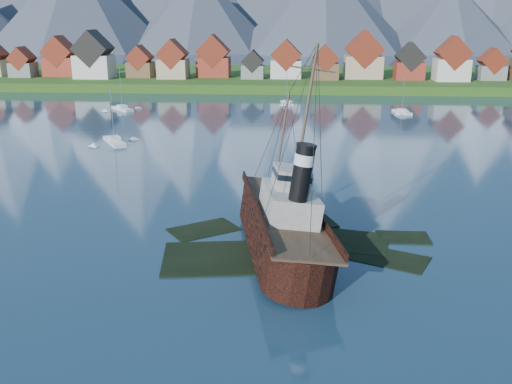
# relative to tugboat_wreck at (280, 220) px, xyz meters

# --- Properties ---
(ground) EXTENTS (1400.00, 1400.00, 0.00)m
(ground) POSITION_rel_tugboat_wreck_xyz_m (-0.47, -1.83, -3.02)
(ground) COLOR #183245
(ground) RESTS_ON ground
(shoal) EXTENTS (31.71, 21.24, 1.14)m
(shoal) POSITION_rel_tugboat_wreck_xyz_m (1.31, 0.32, -3.37)
(shoal) COLOR black
(shoal) RESTS_ON ground
(shore_bank) EXTENTS (600.00, 80.00, 3.20)m
(shore_bank) POSITION_rel_tugboat_wreck_xyz_m (-0.47, 168.17, -3.02)
(shore_bank) COLOR #224012
(shore_bank) RESTS_ON ground
(seawall) EXTENTS (600.00, 2.50, 2.00)m
(seawall) POSITION_rel_tugboat_wreck_xyz_m (-0.47, 130.17, -3.02)
(seawall) COLOR #3F3D38
(seawall) RESTS_ON ground
(town) EXTENTS (250.96, 16.69, 17.30)m
(town) POSITION_rel_tugboat_wreck_xyz_m (-33.59, 150.35, 5.96)
(town) COLOR maroon
(town) RESTS_ON ground
(tugboat_wreck) EXTENTS (7.05, 30.39, 24.08)m
(tugboat_wreck) POSITION_rel_tugboat_wreck_xyz_m (0.00, 0.00, 0.00)
(tugboat_wreck) COLOR black
(tugboat_wreck) RESTS_ON ground
(sailboat_a) EXTENTS (7.22, 9.78, 12.10)m
(sailboat_a) POSITION_rel_tugboat_wreck_xyz_m (-35.50, 51.64, -2.76)
(sailboat_a) COLOR silver
(sailboat_a) RESTS_ON ground
(sailboat_c) EXTENTS (8.05, 8.39, 12.00)m
(sailboat_c) POSITION_rel_tugboat_wreck_xyz_m (-46.45, 93.48, -2.75)
(sailboat_c) COLOR silver
(sailboat_c) RESTS_ON ground
(sailboat_e) EXTENTS (4.03, 9.00, 10.14)m
(sailboat_e) POSITION_rel_tugboat_wreck_xyz_m (-1.29, 107.64, -2.80)
(sailboat_e) COLOR silver
(sailboat_e) RESTS_ON ground
(sailboat_f) EXTENTS (4.48, 7.81, 10.45)m
(sailboat_f) POSITION_rel_tugboat_wreck_xyz_m (29.81, 93.52, -2.78)
(sailboat_f) COLOR silver
(sailboat_f) RESTS_ON ground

